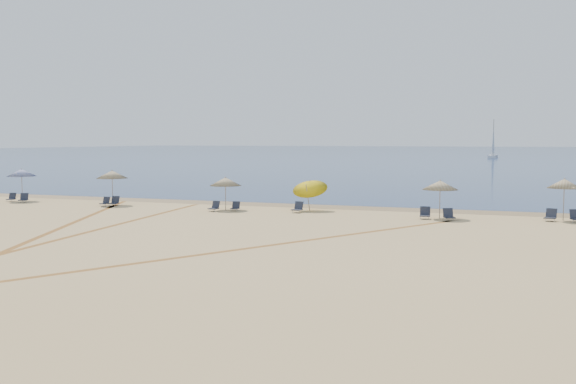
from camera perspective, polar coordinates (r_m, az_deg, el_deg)
name	(u,v)px	position (r m, az deg, el deg)	size (l,w,h in m)	color
ground	(103,272)	(23.75, -16.30, -6.91)	(160.00, 160.00, 0.00)	tan
ocean	(471,152)	(244.30, 16.16, 3.46)	(500.00, 500.00, 0.00)	#0C2151
wet_sand	(307,206)	(45.23, 1.68, -1.24)	(500.00, 500.00, 0.00)	olive
umbrella_0	(22,173)	(52.53, -22.86, 1.62)	(2.16, 2.16, 2.53)	gray
umbrella_1	(112,174)	(47.21, -15.55, 1.53)	(2.24, 2.24, 2.55)	gray
umbrella_2	(225,182)	(42.61, -5.65, 0.94)	(2.13, 2.13, 2.25)	gray
umbrella_3	(310,185)	(41.95, 1.95, 0.60)	(2.33, 2.34, 2.46)	gray
umbrella_4	(440,185)	(38.85, 13.53, 0.61)	(2.13, 2.13, 2.35)	gray
umbrella_5	(564,184)	(40.05, 23.61, 0.70)	(1.93, 1.93, 2.52)	gray
chair_0	(12,198)	(52.76, -23.61, -0.47)	(0.67, 0.74, 0.65)	black
chair_1	(24,198)	(51.59, -22.68, -0.53)	(0.80, 0.85, 0.70)	black
chair_2	(105,202)	(46.98, -16.12, -0.86)	(0.56, 0.65, 0.64)	black
chair_3	(115,202)	(46.74, -15.35, -0.84)	(0.64, 0.73, 0.69)	black
chair_4	(215,207)	(42.05, -6.63, -1.32)	(0.68, 0.76, 0.67)	black
chair_5	(235,207)	(42.09, -4.75, -1.33)	(0.55, 0.64, 0.62)	black
chair_6	(298,208)	(40.99, 0.88, -1.43)	(0.70, 0.78, 0.71)	black
chair_7	(425,214)	(38.62, 12.23, -1.90)	(0.66, 0.75, 0.73)	black
chair_8	(449,215)	(38.22, 14.26, -2.03)	(0.80, 0.86, 0.71)	black
chair_9	(551,216)	(39.75, 22.56, -1.98)	(0.78, 0.85, 0.73)	black
chair_10	(576,217)	(39.72, 24.51, -2.04)	(0.78, 0.85, 0.74)	black
sailboat_1	(493,146)	(170.96, 17.98, 3.94)	(2.46, 6.80, 9.91)	white
tire_tracks	(139,230)	(33.88, -13.29, -3.39)	(51.53, 43.54, 0.00)	tan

